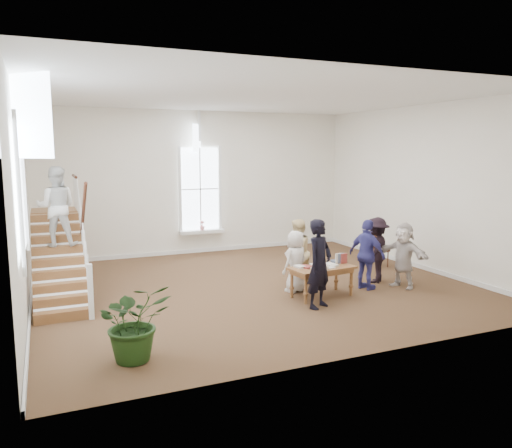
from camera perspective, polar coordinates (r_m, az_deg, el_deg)
name	(u,v)px	position (r m, az deg, el deg)	size (l,w,h in m)	color
ground	(255,286)	(12.18, -0.14, -7.12)	(10.00, 10.00, 0.00)	#4F311F
room_shell	(201,240)	(16.13, -6.26, -1.87)	(10.49, 10.00, 10.00)	white
staircase	(58,226)	(11.67, -21.71, -0.26)	(1.10, 4.10, 2.92)	brown
library_table	(322,270)	(11.28, 7.53, -5.28)	(1.54, 0.91, 0.74)	brown
police_officer	(319,264)	(10.44, 7.27, -4.54)	(0.68, 0.45, 1.86)	black
elderly_woman	(296,261)	(11.60, 4.55, -4.28)	(0.70, 0.46, 1.43)	silver
person_yellow	(297,252)	(12.15, 4.71, -3.25)	(0.79, 0.61, 1.62)	beige
woman_cluster_a	(367,255)	(12.02, 12.58, -3.44)	(0.98, 0.41, 1.66)	#3A3887
woman_cluster_b	(376,250)	(12.73, 13.59, -2.90)	(1.05, 0.61, 1.63)	black
woman_cluster_c	(403,255)	(12.42, 16.49, -3.44)	(1.46, 0.46, 1.57)	beige
floor_plant	(135,322)	(8.11, -13.71, -10.79)	(1.12, 0.97, 1.24)	#183210
side_chair	(376,247)	(14.48, 13.60, -2.52)	(0.56, 0.56, 1.03)	#311A0D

